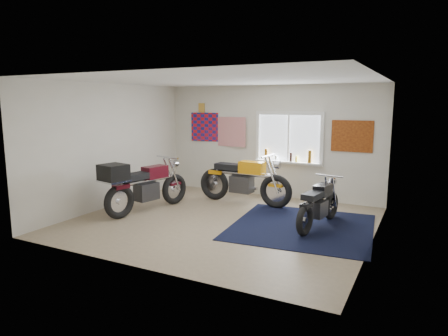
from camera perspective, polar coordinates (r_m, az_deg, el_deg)
The scene contains 10 objects.
ground at distance 7.84m, azimuth -0.25°, elevation -7.61°, with size 5.50×5.50×0.00m, color #9E896B.
room_shell at distance 7.53m, azimuth -0.26°, elevation 4.42°, with size 5.50×5.50×5.50m.
navy_rug at distance 7.64m, azimuth 11.05°, elevation -8.21°, with size 2.50×2.60×0.01m, color black.
window_assembly at distance 9.64m, azimuth 9.22°, elevation 3.76°, with size 1.66×0.17×1.26m.
oil_bottles at distance 9.60m, azimuth 9.26°, elevation 1.68°, with size 1.17×0.09×0.30m.
flag_display at distance 10.59m, azimuth -3.22°, elevation 8.58°, with size 1.60×0.10×1.17m.
triumph_poster at distance 9.29m, azimuth 17.82°, elevation 4.35°, with size 0.90×0.03×0.70m, color #A54C14.
yellow_triumph at distance 9.09m, azimuth 2.81°, elevation -1.93°, with size 2.32×0.69×1.17m.
black_chrome_bike at distance 7.60m, azimuth 13.38°, elevation -5.27°, with size 0.55×1.79×0.92m.
maroon_tourer at distance 8.49m, azimuth -11.69°, elevation -2.44°, with size 0.90×2.20×1.12m.
Camera 1 is at (3.46, -6.66, 2.28)m, focal length 32.00 mm.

